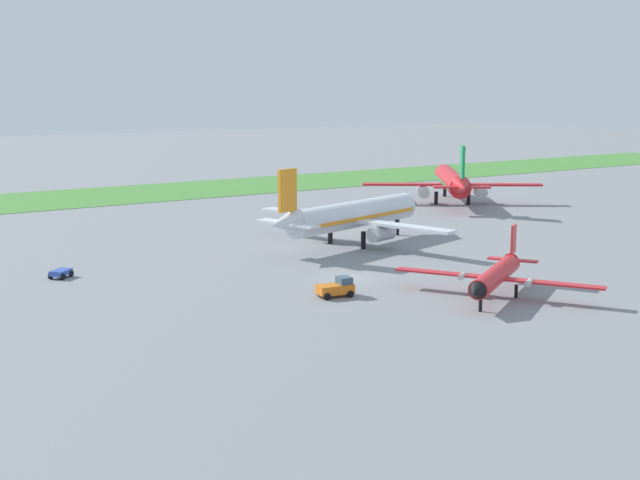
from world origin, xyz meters
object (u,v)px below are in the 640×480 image
at_px(airplane_midfield_jet, 351,216).
at_px(pushback_tug_midfield, 337,288).
at_px(airplane_parked_jet_far, 452,181).
at_px(airplane_foreground_turboprop, 497,275).
at_px(baggage_cart_near_gate, 61,273).

bearing_deg(airplane_midfield_jet, pushback_tug_midfield, -144.32).
relative_size(airplane_parked_jet_far, airplane_foreground_turboprop, 1.49).
distance_m(airplane_midfield_jet, airplane_parked_jet_far, 44.73).
bearing_deg(airplane_foreground_turboprop, airplane_parked_jet_far, -159.95).
height_order(airplane_foreground_turboprop, baggage_cart_near_gate, airplane_foreground_turboprop).
bearing_deg(airplane_parked_jet_far, baggage_cart_near_gate, 140.73).
relative_size(airplane_parked_jet_far, pushback_tug_midfield, 7.19).
bearing_deg(baggage_cart_near_gate, airplane_parked_jet_far, 155.16).
height_order(airplane_midfield_jet, airplane_parked_jet_far, airplane_parked_jet_far).
xyz_separation_m(airplane_parked_jet_far, pushback_tug_midfield, (-55.86, -45.08, -3.14)).
relative_size(airplane_parked_jet_far, baggage_cart_near_gate, 9.36).
height_order(airplane_midfield_jet, airplane_foreground_turboprop, airplane_midfield_jet).
height_order(airplane_parked_jet_far, pushback_tug_midfield, airplane_parked_jet_far).
distance_m(airplane_midfield_jet, pushback_tug_midfield, 28.33).
bearing_deg(airplane_parked_jet_far, airplane_midfield_jet, 155.97).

